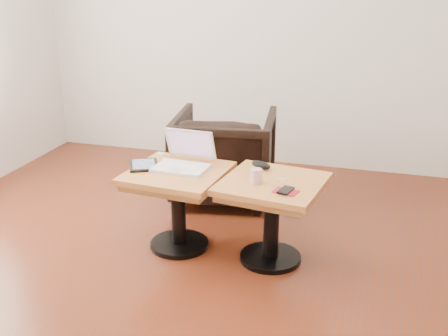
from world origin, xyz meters
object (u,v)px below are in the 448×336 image
(laptop, at_px, (184,160))
(side_table_right, at_px, (272,201))
(side_table_left, at_px, (178,190))
(striped_cup, at_px, (256,176))
(armchair, at_px, (225,156))

(laptop, bearing_deg, side_table_right, -4.62)
(side_table_right, bearing_deg, side_table_left, -172.53)
(striped_cup, bearing_deg, side_table_right, 34.96)
(laptop, relative_size, striped_cup, 3.99)
(striped_cup, distance_m, armchair, 1.14)
(side_table_left, relative_size, side_table_right, 0.96)
(laptop, distance_m, armchair, 0.88)
(laptop, distance_m, striped_cup, 0.55)
(side_table_left, xyz_separation_m, armchair, (0.06, 0.92, -0.05))
(side_table_right, xyz_separation_m, striped_cup, (-0.09, -0.06, 0.19))
(side_table_right, height_order, striped_cup, striped_cup)
(side_table_right, bearing_deg, armchair, 130.42)
(side_table_left, distance_m, armchair, 0.93)
(side_table_right, distance_m, striped_cup, 0.22)
(side_table_left, bearing_deg, laptop, 82.33)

